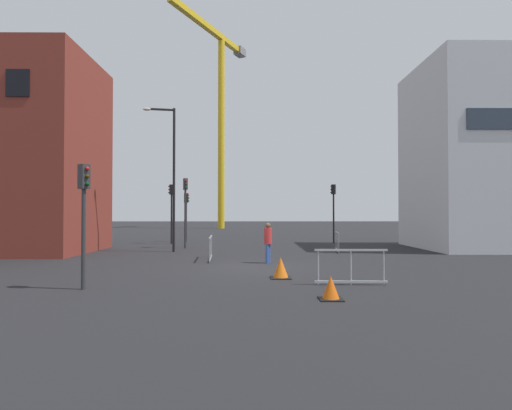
# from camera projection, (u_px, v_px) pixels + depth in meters

# --- Properties ---
(ground) EXTENTS (160.00, 160.00, 0.00)m
(ground) POSITION_uv_depth(u_px,v_px,m) (257.00, 267.00, 15.98)
(ground) COLOR black
(construction_crane) EXTENTS (8.55, 16.15, 26.51)m
(construction_crane) POSITION_uv_depth(u_px,v_px,m) (220.00, 101.00, 53.98)
(construction_crane) COLOR gold
(construction_crane) RESTS_ON ground
(streetlamp_tall) EXTENTS (1.74, 0.45, 7.98)m
(streetlamp_tall) POSITION_uv_depth(u_px,v_px,m) (171.00, 168.00, 22.15)
(streetlamp_tall) COLOR black
(streetlamp_tall) RESTS_ON ground
(traffic_light_verge) EXTENTS (0.39, 0.34, 4.19)m
(traffic_light_verge) POSITION_uv_depth(u_px,v_px,m) (333.00, 204.00, 28.82)
(traffic_light_verge) COLOR black
(traffic_light_verge) RESTS_ON ground
(traffic_light_median) EXTENTS (0.38, 0.26, 3.61)m
(traffic_light_median) POSITION_uv_depth(u_px,v_px,m) (186.00, 209.00, 29.77)
(traffic_light_median) COLOR #232326
(traffic_light_median) RESTS_ON ground
(traffic_light_island) EXTENTS (0.32, 0.39, 4.27)m
(traffic_light_island) POSITION_uv_depth(u_px,v_px,m) (185.00, 202.00, 24.46)
(traffic_light_island) COLOR #2D2D30
(traffic_light_island) RESTS_ON ground
(traffic_light_far) EXTENTS (0.38, 0.26, 4.12)m
(traffic_light_far) POSITION_uv_depth(u_px,v_px,m) (171.00, 204.00, 27.78)
(traffic_light_far) COLOR black
(traffic_light_far) RESTS_ON ground
(traffic_light_corner) EXTENTS (0.38, 0.36, 3.56)m
(traffic_light_corner) POSITION_uv_depth(u_px,v_px,m) (84.00, 204.00, 11.40)
(traffic_light_corner) COLOR #2D2D30
(traffic_light_corner) RESTS_ON ground
(pedestrian_walking) EXTENTS (0.34, 0.34, 1.73)m
(pedestrian_walking) POSITION_uv_depth(u_px,v_px,m) (268.00, 240.00, 17.24)
(pedestrian_walking) COLOR #33519E
(pedestrian_walking) RESTS_ON ground
(safety_barrier_right_run) EXTENTS (2.20, 0.09, 1.08)m
(safety_barrier_right_run) POSITION_uv_depth(u_px,v_px,m) (351.00, 266.00, 12.06)
(safety_barrier_right_run) COLOR #B2B5BA
(safety_barrier_right_run) RESTS_ON ground
(safety_barrier_mid_span) EXTENTS (0.21, 2.38, 1.08)m
(safety_barrier_mid_span) POSITION_uv_depth(u_px,v_px,m) (211.00, 248.00, 18.34)
(safety_barrier_mid_span) COLOR gray
(safety_barrier_mid_span) RESTS_ON ground
(safety_barrier_front) EXTENTS (0.32, 2.06, 1.08)m
(safety_barrier_front) POSITION_uv_depth(u_px,v_px,m) (337.00, 242.00, 22.19)
(safety_barrier_front) COLOR gray
(safety_barrier_front) RESTS_ON ground
(traffic_cone_by_barrier) EXTENTS (0.68, 0.68, 0.69)m
(traffic_cone_by_barrier) POSITION_uv_depth(u_px,v_px,m) (281.00, 268.00, 13.32)
(traffic_cone_by_barrier) COLOR black
(traffic_cone_by_barrier) RESTS_ON ground
(traffic_cone_on_verge) EXTENTS (0.59, 0.59, 0.60)m
(traffic_cone_on_verge) POSITION_uv_depth(u_px,v_px,m) (331.00, 288.00, 10.05)
(traffic_cone_on_verge) COLOR black
(traffic_cone_on_verge) RESTS_ON ground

